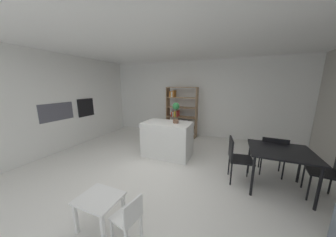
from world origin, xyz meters
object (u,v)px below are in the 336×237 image
at_px(dining_table, 280,154).
at_px(dining_chair_far, 273,152).
at_px(child_chair_right, 129,217).
at_px(dining_chair_window_side, 332,168).
at_px(child_table, 100,203).
at_px(open_bookshelf, 181,114).
at_px(built_in_oven, 86,107).
at_px(dining_chair_island_side, 236,156).
at_px(potted_plant_on_island, 176,110).
at_px(kitchen_island, 167,139).

xyz_separation_m(dining_table, dining_chair_far, (-0.00, 0.48, -0.16)).
xyz_separation_m(child_chair_right, dining_chair_window_side, (2.61, 1.87, 0.23)).
xyz_separation_m(child_table, dining_chair_window_side, (3.08, 1.87, 0.19)).
bearing_deg(open_bookshelf, dining_table, -41.76).
relative_size(built_in_oven, dining_chair_island_side, 0.66).
bearing_deg(child_chair_right, potted_plant_on_island, -162.54).
relative_size(kitchen_island, child_table, 2.35).
xyz_separation_m(dining_chair_window_side, dining_chair_island_side, (-1.43, -0.00, -0.03)).
distance_m(open_bookshelf, child_table, 4.24).
distance_m(built_in_oven, kitchen_island, 3.03).
distance_m(built_in_oven, dining_table, 5.42).
bearing_deg(built_in_oven, potted_plant_on_island, 0.21).
bearing_deg(child_table, built_in_oven, 140.83).
distance_m(open_bookshelf, dining_chair_window_side, 4.09).
bearing_deg(open_bookshelf, built_in_oven, -147.36).
height_order(kitchen_island, dining_chair_island_side, kitchen_island).
xyz_separation_m(dining_table, dining_chair_window_side, (0.72, -0.01, -0.11)).
relative_size(kitchen_island, dining_chair_island_side, 1.44).
distance_m(dining_table, dining_chair_island_side, 0.73).
bearing_deg(built_in_oven, kitchen_island, -0.49).
bearing_deg(dining_chair_island_side, dining_chair_far, -63.03).
bearing_deg(potted_plant_on_island, dining_chair_far, -2.75).
height_order(child_chair_right, dining_chair_far, dining_chair_far).
relative_size(open_bookshelf, dining_chair_island_side, 2.08).
xyz_separation_m(open_bookshelf, child_chair_right, (0.72, -4.22, -0.51)).
xyz_separation_m(potted_plant_on_island, dining_chair_far, (2.19, -0.10, -0.74)).
xyz_separation_m(built_in_oven, child_chair_right, (3.48, -2.46, -0.83)).
distance_m(dining_table, dining_chair_window_side, 0.73).
distance_m(child_chair_right, dining_chair_island_side, 2.22).
height_order(built_in_oven, potted_plant_on_island, potted_plant_on_island).
bearing_deg(child_chair_right, kitchen_island, -157.27).
xyz_separation_m(child_table, dining_chair_island_side, (1.65, 1.86, 0.16)).
bearing_deg(kitchen_island, dining_chair_island_side, -18.18).
height_order(kitchen_island, dining_chair_window_side, dining_chair_window_side).
xyz_separation_m(child_chair_right, dining_chair_far, (1.89, 2.37, 0.18)).
bearing_deg(potted_plant_on_island, built_in_oven, -179.79).
relative_size(potted_plant_on_island, dining_chair_far, 0.63).
bearing_deg(potted_plant_on_island, dining_chair_window_side, -11.56).
height_order(kitchen_island, child_chair_right, kitchen_island).
height_order(kitchen_island, dining_table, kitchen_island).
relative_size(child_table, dining_table, 0.53).
height_order(kitchen_island, child_table, kitchen_island).
xyz_separation_m(open_bookshelf, child_table, (0.25, -4.21, -0.47)).
xyz_separation_m(child_chair_right, dining_chair_island_side, (1.18, 1.87, 0.20)).
bearing_deg(dining_table, kitchen_island, 167.24).
relative_size(child_table, dining_chair_island_side, 0.61).
distance_m(dining_chair_window_side, dining_chair_island_side, 1.43).
bearing_deg(dining_chair_island_side, potted_plant_on_island, 60.14).
height_order(kitchen_island, dining_chair_far, kitchen_island).
bearing_deg(dining_chair_island_side, kitchen_island, 63.93).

